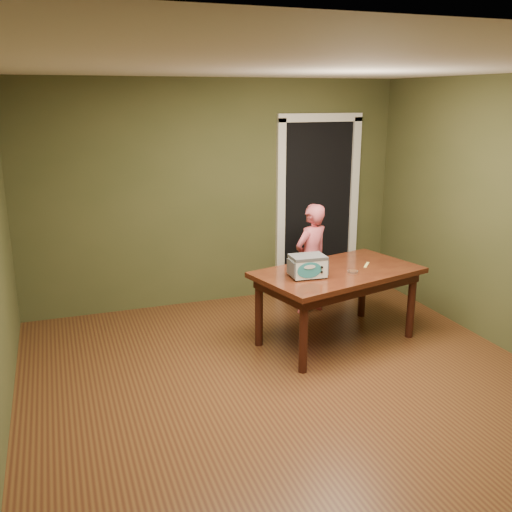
# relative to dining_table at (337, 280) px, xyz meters

# --- Properties ---
(floor) EXTENTS (5.00, 5.00, 0.00)m
(floor) POSITION_rel_dining_table_xyz_m (-0.78, -0.92, -0.65)
(floor) COLOR brown
(floor) RESTS_ON ground
(room_shell) EXTENTS (4.52, 5.02, 2.61)m
(room_shell) POSITION_rel_dining_table_xyz_m (-0.78, -0.92, 1.06)
(room_shell) COLOR #454625
(room_shell) RESTS_ON ground
(doorway) EXTENTS (1.10, 0.66, 2.25)m
(doorway) POSITION_rel_dining_table_xyz_m (0.52, 1.86, 0.41)
(doorway) COLOR black
(doorway) RESTS_ON ground
(dining_table) EXTENTS (1.77, 1.27, 0.75)m
(dining_table) POSITION_rel_dining_table_xyz_m (0.00, 0.00, 0.00)
(dining_table) COLOR #37150C
(dining_table) RESTS_ON floor
(toy_oven) EXTENTS (0.35, 0.25, 0.21)m
(toy_oven) POSITION_rel_dining_table_xyz_m (-0.38, -0.10, 0.21)
(toy_oven) COLOR #4C4F54
(toy_oven) RESTS_ON dining_table
(baking_pan) EXTENTS (0.10, 0.10, 0.02)m
(baking_pan) POSITION_rel_dining_table_xyz_m (0.09, -0.13, 0.11)
(baking_pan) COLOR silver
(baking_pan) RESTS_ON dining_table
(spatula) EXTENTS (0.14, 0.15, 0.01)m
(spatula) POSITION_rel_dining_table_xyz_m (0.35, 0.05, 0.10)
(spatula) COLOR #F5E06A
(spatula) RESTS_ON dining_table
(child) EXTENTS (0.54, 0.45, 1.26)m
(child) POSITION_rel_dining_table_xyz_m (0.10, 0.83, -0.02)
(child) COLOR #D65866
(child) RESTS_ON floor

